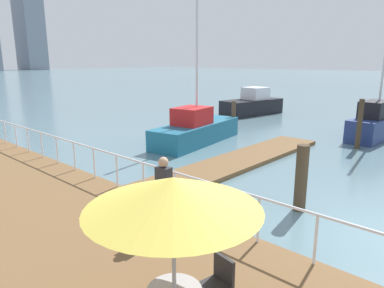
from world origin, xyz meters
The scene contains 13 objects.
ground_plane centered at (0.00, 20.00, 0.00)m, with size 300.00×300.00×0.00m, color slate.
floating_dock centered at (2.44, 6.65, 0.09)m, with size 11.88×2.00×0.18m, color brown.
boardwalk_railing centered at (-3.15, 9.13, 1.21)m, with size 0.06×27.37×1.08m.
dock_piling_2 centered at (7.56, 10.42, 1.00)m, with size 0.25×0.25×2.00m, color brown.
dock_piling_3 centered at (8.93, 3.74, 1.25)m, with size 0.25×0.25×2.50m, color #473826.
dock_piling_4 centered at (-0.06, 2.47, 0.99)m, with size 0.36×0.36×1.99m, color #473826.
moored_boat_0 centered at (4.38, 10.56, 0.72)m, with size 6.39×2.87×7.43m.
moored_boat_1 centered at (15.15, 14.02, 0.79)m, with size 5.67×2.89×2.18m.
moored_boat_3 centered at (12.08, 3.80, 0.88)m, with size 5.30×1.78×9.02m.
patio_umbrella centered at (-6.30, 1.41, 2.60)m, with size 2.44×2.44×2.43m.
cafe_chair_0 centered at (-5.47, 1.27, 0.93)m, with size 0.54×0.51×0.90m.
pedestrian_0 centered at (-4.16, 3.91, 1.34)m, with size 0.25×0.38×1.80m.
skyline_tower_5 centered at (64.38, 165.50, 26.12)m, with size 8.96×13.55×52.24m, color gray.
Camera 1 is at (-9.41, -1.78, 4.34)m, focal length 33.04 mm.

